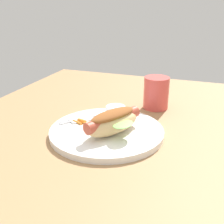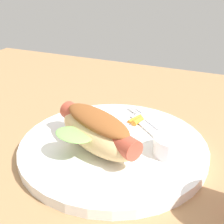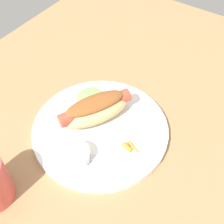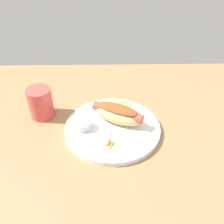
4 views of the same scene
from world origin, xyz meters
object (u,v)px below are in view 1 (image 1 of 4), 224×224
Objects in this scene: sauce_ramekin at (115,111)px; drinking_cup at (156,93)px; plate at (106,132)px; fork at (88,117)px; knife at (95,118)px; hot_dog at (113,121)px; carrot_garnish at (80,121)px.

drinking_cup is (-14.16, 8.79, 2.05)cm from sauce_ramekin.
fork is at bearing -126.56° from plate.
sauce_ramekin is at bearing 158.65° from fork.
knife is 1.39× the size of drinking_cup.
hot_dog reaches higher than sauce_ramekin.
plate is 2.91× the size of drinking_cup.
sauce_ramekin is 16.79cm from drinking_cup.
drinking_cup is (-23.70, 7.92, 4.26)cm from plate.
sauce_ramekin is at bearing -174.81° from plate.
knife is (-5.44, -5.27, 0.98)cm from plate.
drinking_cup is (-18.26, 13.19, 3.28)cm from knife.
sauce_ramekin reaches higher than carrot_garnish.
drinking_cup is (-22.22, 15.96, 3.03)cm from carrot_garnish.
hot_dog is at bearing 16.73° from sauce_ramekin.
sauce_ramekin reaches higher than fork.
knife is 3.60× the size of carrot_garnish.
fork and knife have the same top height.
drinking_cup is at bearing -165.08° from hot_dog.
drinking_cup reaches higher than carrot_garnish.
plate is 2.06× the size of fork.
plate is at bearing 79.50° from carrot_garnish.
fork is 2.20cm from knife.
carrot_garnish is 0.39× the size of drinking_cup.
hot_dog is 1.67× the size of drinking_cup.
knife is 4.83cm from carrot_garnish.
carrot_garnish is (-1.49, -8.04, 1.23)cm from plate.
hot_dog reaches higher than fork.
carrot_garnish is (4.05, -0.57, 0.23)cm from fork.
hot_dog is 10.59cm from knife.
fork is at bearing 172.00° from carrot_garnish.
plate is 9.35cm from fork.
carrot_garnish reaches higher than knife.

